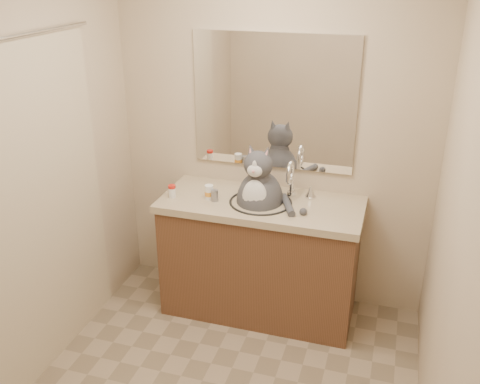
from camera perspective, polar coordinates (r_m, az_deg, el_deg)
name	(u,v)px	position (r m, az deg, el deg)	size (l,w,h in m)	color
room	(210,215)	(2.55, -3.17, -2.42)	(2.22, 2.52, 2.42)	gray
vanity	(260,255)	(3.72, 2.20, -6.69)	(1.34, 0.59, 1.12)	brown
mirror	(273,102)	(3.59, 3.58, 9.51)	(1.10, 0.02, 0.90)	white
shower_curtain	(41,210)	(3.19, -20.50, -1.83)	(0.02, 1.30, 1.93)	beige
cat	(260,197)	(3.51, 2.10, -0.50)	(0.43, 0.36, 0.61)	#46474B
pill_bottle_redcap	(172,191)	(3.60, -7.25, 0.10)	(0.06, 0.06, 0.09)	white
pill_bottle_orange	(209,192)	(3.55, -3.32, -0.04)	(0.07, 0.07, 0.10)	white
grey_canister	(215,195)	(3.53, -2.72, -0.37)	(0.06, 0.06, 0.08)	gray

